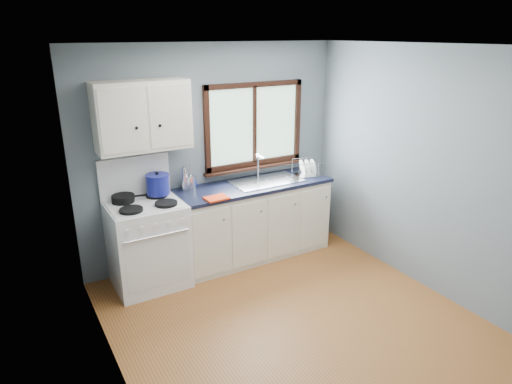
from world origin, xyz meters
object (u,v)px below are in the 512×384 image
skillet (123,197)px  stockpot (158,184)px  thermos (184,179)px  utensil_crock (190,182)px  dish_rack (308,171)px  sink (266,186)px  gas_range (148,242)px  base_cabinets (253,224)px

skillet → stockpot: bearing=9.7°
thermos → utensil_crock: bearing=16.2°
skillet → dish_rack: (2.25, -0.15, -0.01)m
sink → utensil_crock: bearing=167.5°
sink → thermos: 1.00m
skillet → gas_range: bearing=-26.8°
sink → thermos: size_ratio=3.04×
base_cabinets → dish_rack: 0.96m
sink → thermos: bearing=169.7°
base_cabinets → stockpot: size_ratio=6.59×
base_cabinets → thermos: size_ratio=6.69×
gas_range → base_cabinets: bearing=0.8°
gas_range → utensil_crock: 0.81m
base_cabinets → gas_range: bearing=-179.2°
sink → dish_rack: bearing=-3.1°
skillet → utensil_crock: bearing=17.4°
sink → thermos: (-0.96, 0.18, 0.20)m
stockpot → utensil_crock: utensil_crock is taller
sink → dish_rack: (0.59, -0.03, 0.11)m
thermos → dish_rack: bearing=-7.6°
sink → utensil_crock: size_ratio=2.10×
gas_range → sink: (1.49, 0.02, 0.37)m
gas_range → base_cabinets: 1.31m
base_cabinets → stockpot: (-1.11, 0.11, 0.66)m
dish_rack → base_cabinets: bearing=-166.1°
skillet → thermos: (0.70, 0.06, 0.07)m
utensil_crock → thermos: (-0.07, -0.02, 0.06)m
base_cabinets → utensil_crock: utensil_crock is taller
utensil_crock → dish_rack: utensil_crock is taller
stockpot → sink: bearing=-4.8°
stockpot → base_cabinets: bearing=-5.5°
gas_range → dish_rack: size_ratio=3.10×
stockpot → thermos: bearing=11.8°
base_cabinets → dish_rack: bearing=-2.4°
gas_range → skillet: 0.54m
gas_range → thermos: 0.79m
base_cabinets → thermos: bearing=167.4°
stockpot → thermos: stockpot is taller
utensil_crock → dish_rack: size_ratio=0.91×
gas_range → dish_rack: bearing=-0.4°
gas_range → dish_rack: gas_range is taller
gas_range → thermos: bearing=20.4°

